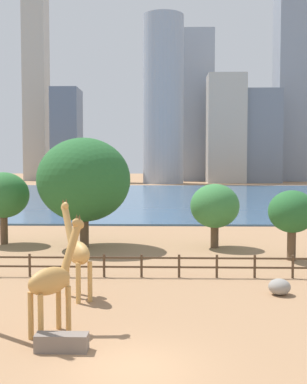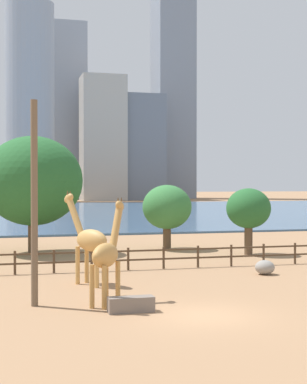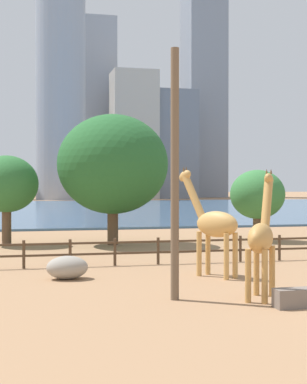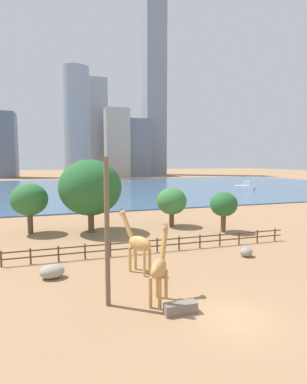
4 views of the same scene
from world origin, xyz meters
TOP-DOWN VIEW (x-y plane):
  - ground_plane at (0.00, 80.00)m, footprint 400.00×400.00m
  - harbor_water at (0.00, 77.00)m, footprint 180.00×86.00m
  - giraffe_tall at (-3.17, 2.92)m, footprint 2.06×2.65m
  - giraffe_companion at (-3.19, 7.80)m, footprint 2.19×3.06m
  - utility_pole at (-6.07, 3.39)m, footprint 0.28×0.28m
  - boulder_near_fence at (6.60, 8.58)m, footprint 1.08×1.05m
  - feeding_trough at (-2.50, 1.30)m, footprint 1.80×0.60m
  - enclosure_fence at (-0.14, 12.00)m, footprint 26.12×0.14m
  - tree_left_large at (9.36, 17.06)m, footprint 3.11×3.11m
  - tree_right_tall at (-5.20, 21.60)m, footprint 7.08×7.08m
  - tree_left_small at (4.74, 21.65)m, footprint 3.71×3.71m
  - skyline_tower_needle at (31.69, 147.02)m, footprint 12.81×15.74m
  - skyline_tower_glass at (45.78, 159.04)m, footprint 11.73×12.54m
  - skyline_block_left at (20.35, 142.52)m, footprint 12.18×10.08m
  - skyline_block_right at (0.08, 137.13)m, footprint 12.76×12.76m
  - skyline_tower_short at (10.95, 161.51)m, footprint 13.63×14.77m

SIDE VIEW (x-z plane):
  - ground_plane at x=0.00m, z-range 0.00..0.00m
  - harbor_water at x=0.00m, z-range 0.00..0.20m
  - feeding_trough at x=-2.50m, z-range 0.00..0.60m
  - boulder_near_fence at x=6.60m, z-range 0.00..0.79m
  - enclosure_fence at x=-0.14m, z-range 0.11..1.41m
  - giraffe_tall at x=-3.17m, z-range -0.14..4.28m
  - giraffe_companion at x=-3.19m, z-range -0.11..4.54m
  - tree_left_small at x=4.74m, z-range 0.73..5.59m
  - tree_left_large at x=9.36m, z-range 0.87..5.51m
  - utility_pole at x=-6.07m, z-range 0.00..8.40m
  - tree_right_tall at x=-5.20m, z-range 0.98..9.32m
  - skyline_tower_needle at x=31.69m, z-range 0.00..30.20m
  - skyline_block_left at x=20.35m, z-range 0.00..34.83m
  - skyline_block_right at x=0.08m, z-range 0.00..52.04m
  - skyline_tower_short at x=10.95m, z-range 0.00..53.23m
  - skyline_tower_glass at x=45.78m, z-range 0.00..105.24m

